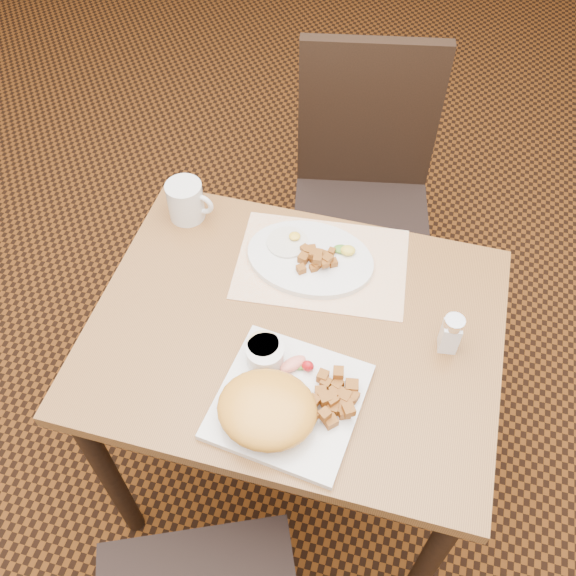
% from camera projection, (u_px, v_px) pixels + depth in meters
% --- Properties ---
extents(ground, '(8.00, 8.00, 0.00)m').
position_uv_depth(ground, '(293.00, 462.00, 2.01)').
color(ground, black).
rests_on(ground, ground).
extents(table, '(0.90, 0.70, 0.75)m').
position_uv_depth(table, '(294.00, 353.00, 1.50)').
color(table, brown).
rests_on(table, ground).
extents(chair_far, '(0.49, 0.50, 0.97)m').
position_uv_depth(chair_far, '(363.00, 187.00, 1.99)').
color(chair_far, black).
rests_on(chair_far, ground).
extents(placemat, '(0.43, 0.32, 0.00)m').
position_uv_depth(placemat, '(322.00, 264.00, 1.53)').
color(placemat, white).
rests_on(placemat, table).
extents(plate_square, '(0.31, 0.31, 0.02)m').
position_uv_depth(plate_square, '(289.00, 401.00, 1.29)').
color(plate_square, silver).
rests_on(plate_square, table).
extents(plate_oval, '(0.32, 0.24, 0.02)m').
position_uv_depth(plate_oval, '(310.00, 258.00, 1.52)').
color(plate_oval, silver).
rests_on(plate_oval, placemat).
extents(hollandaise_mound, '(0.20, 0.18, 0.07)m').
position_uv_depth(hollandaise_mound, '(266.00, 409.00, 1.24)').
color(hollandaise_mound, gold).
rests_on(hollandaise_mound, plate_square).
extents(ramekin, '(0.08, 0.08, 0.04)m').
position_uv_depth(ramekin, '(265.00, 353.00, 1.33)').
color(ramekin, silver).
rests_on(ramekin, plate_square).
extents(garnish_sq, '(0.08, 0.06, 0.03)m').
position_uv_depth(garnish_sq, '(298.00, 364.00, 1.33)').
color(garnish_sq, '#387223').
rests_on(garnish_sq, plate_square).
extents(fried_egg, '(0.10, 0.10, 0.02)m').
position_uv_depth(fried_egg, '(288.00, 241.00, 1.54)').
color(fried_egg, white).
rests_on(fried_egg, plate_oval).
extents(garnish_ov, '(0.06, 0.04, 0.02)m').
position_uv_depth(garnish_ov, '(345.00, 250.00, 1.52)').
color(garnish_ov, '#387223').
rests_on(garnish_ov, plate_oval).
extents(salt_shaker, '(0.05, 0.05, 0.10)m').
position_uv_depth(salt_shaker, '(451.00, 333.00, 1.34)').
color(salt_shaker, white).
rests_on(salt_shaker, table).
extents(coffee_mug, '(0.12, 0.09, 0.10)m').
position_uv_depth(coffee_mug, '(186.00, 201.00, 1.59)').
color(coffee_mug, silver).
rests_on(coffee_mug, table).
extents(home_fries_sq, '(0.10, 0.13, 0.04)m').
position_uv_depth(home_fries_sq, '(334.00, 399.00, 1.27)').
color(home_fries_sq, '#9C5719').
rests_on(home_fries_sq, plate_square).
extents(home_fries_ov, '(0.10, 0.09, 0.04)m').
position_uv_depth(home_fries_ov, '(316.00, 258.00, 1.49)').
color(home_fries_ov, '#9C5719').
rests_on(home_fries_ov, plate_oval).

